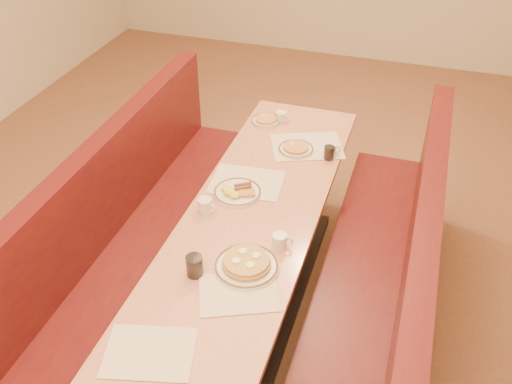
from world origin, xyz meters
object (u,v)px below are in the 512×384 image
(booth_right, at_px, (380,292))
(coffee_mug_d, at_px, (281,117))
(soda_tumbler_near, at_px, (194,266))
(pancake_plate, at_px, (246,264))
(booth_left, at_px, (140,239))
(eggs_plate, at_px, (237,192))
(coffee_mug_b, at_px, (206,206))
(coffee_mug_c, at_px, (331,149))
(diner_table, at_px, (254,262))
(soda_tumbler_mid, at_px, (329,153))
(coffee_mug_a, at_px, (280,241))

(booth_right, bearing_deg, coffee_mug_d, 130.76)
(soda_tumbler_near, bearing_deg, pancake_plate, 27.19)
(booth_left, distance_m, eggs_plate, 0.73)
(coffee_mug_b, xyz_separation_m, coffee_mug_c, (0.53, 0.76, -0.00))
(diner_table, bearing_deg, soda_tumbler_mid, 66.41)
(eggs_plate, distance_m, coffee_mug_a, 0.50)
(booth_left, xyz_separation_m, coffee_mug_a, (0.95, -0.23, 0.43))
(coffee_mug_b, relative_size, soda_tumbler_near, 0.97)
(eggs_plate, bearing_deg, booth_left, -168.36)
(booth_right, distance_m, pancake_plate, 0.86)
(coffee_mug_b, bearing_deg, booth_left, -177.29)
(diner_table, xyz_separation_m, soda_tumbler_mid, (0.28, 0.64, 0.42))
(booth_right, bearing_deg, soda_tumbler_near, -147.64)
(coffee_mug_c, distance_m, coffee_mug_d, 0.51)
(coffee_mug_b, bearing_deg, soda_tumbler_near, -62.64)
(pancake_plate, bearing_deg, soda_tumbler_near, -152.81)
(coffee_mug_d, relative_size, soda_tumbler_near, 0.93)
(diner_table, xyz_separation_m, coffee_mug_a, (0.22, -0.23, 0.42))
(eggs_plate, height_order, soda_tumbler_near, soda_tumbler_near)
(booth_left, relative_size, coffee_mug_d, 24.47)
(diner_table, relative_size, soda_tumbler_mid, 28.80)
(booth_left, relative_size, coffee_mug_b, 23.46)
(booth_right, distance_m, coffee_mug_c, 0.93)
(eggs_plate, distance_m, coffee_mug_d, 0.87)
(booth_left, xyz_separation_m, soda_tumbler_mid, (1.01, 0.64, 0.43))
(booth_right, height_order, soda_tumbler_mid, booth_right)
(diner_table, bearing_deg, coffee_mug_b, -162.48)
(coffee_mug_d, bearing_deg, booth_right, -41.17)
(booth_right, height_order, coffee_mug_d, booth_right)
(diner_table, distance_m, coffee_mug_c, 0.85)
(pancake_plate, xyz_separation_m, soda_tumbler_mid, (0.18, 1.07, 0.02))
(eggs_plate, bearing_deg, diner_table, -41.85)
(soda_tumbler_near, bearing_deg, booth_left, 138.82)
(pancake_plate, distance_m, coffee_mug_b, 0.49)
(pancake_plate, bearing_deg, coffee_mug_c, 80.78)
(coffee_mug_b, bearing_deg, coffee_mug_d, 95.07)
(eggs_plate, height_order, soda_tumbler_mid, soda_tumbler_mid)
(booth_left, height_order, coffee_mug_b, booth_left)
(coffee_mug_d, distance_m, soda_tumbler_near, 1.53)
(pancake_plate, distance_m, soda_tumbler_near, 0.25)
(pancake_plate, bearing_deg, booth_left, 153.01)
(coffee_mug_b, distance_m, coffee_mug_c, 0.93)
(soda_tumbler_near, bearing_deg, eggs_plate, 91.72)
(coffee_mug_b, bearing_deg, booth_right, 16.30)
(coffee_mug_d, bearing_deg, eggs_plate, -83.02)
(booth_left, bearing_deg, eggs_plate, 11.64)
(pancake_plate, relative_size, soda_tumbler_mid, 3.64)
(soda_tumbler_mid, bearing_deg, pancake_plate, -99.44)
(soda_tumbler_near, distance_m, soda_tumbler_mid, 1.24)
(booth_left, height_order, pancake_plate, booth_left)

